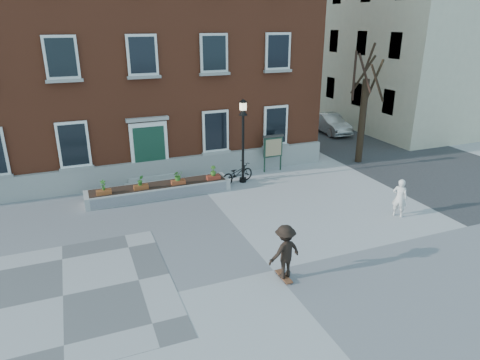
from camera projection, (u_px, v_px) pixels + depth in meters
name	position (u px, v px, depth m)	size (l,w,h in m)	color
ground	(273.00, 270.00, 13.08)	(100.00, 100.00, 0.00)	#999A9C
checker_patch	(63.00, 296.00, 11.86)	(6.00, 6.00, 0.01)	#535355
bicycle	(237.00, 173.00, 19.96)	(0.63, 1.81, 0.95)	black
parked_car	(330.00, 123.00, 28.91)	(1.35, 3.86, 1.27)	#ACAEB0
bystander	(400.00, 198.00, 16.45)	(0.56, 0.37, 1.53)	silver
brick_building	(125.00, 38.00, 22.33)	(18.40, 10.85, 12.60)	brown
planter_assembly	(160.00, 189.00, 18.52)	(6.20, 1.12, 1.15)	#B3B3AF
bare_tree	(363.00, 110.00, 22.20)	(1.83, 1.83, 6.16)	#322316
side_street	(370.00, 22.00, 34.08)	(15.20, 36.00, 14.50)	#38383B
lamp_post	(243.00, 129.00, 19.37)	(0.40, 0.40, 3.93)	black
notice_board	(273.00, 147.00, 21.28)	(1.10, 0.16, 1.87)	#1A3523
skateboarder	(285.00, 252.00, 12.37)	(1.17, 0.82, 1.73)	brown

